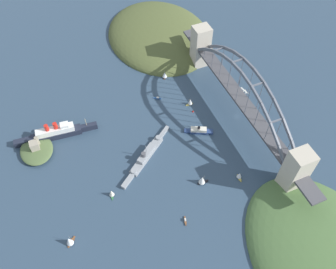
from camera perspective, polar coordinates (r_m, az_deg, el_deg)
ground_plane at (r=380.55m, az=11.22°, el=2.96°), size 1400.00×1400.00×0.00m
harbor_arch_bridge at (r=360.97m, az=11.88°, el=5.77°), size 250.24×18.99×65.54m
headland_west_shore at (r=322.98m, az=25.32°, el=-18.77°), size 166.07×119.08×26.59m
headland_east_shore at (r=476.02m, az=-1.14°, el=15.74°), size 162.45×130.53×31.98m
ocean_liner at (r=369.10m, az=-17.92°, el=0.26°), size 13.96×83.36×19.94m
naval_cruiser at (r=339.14m, az=-3.58°, el=-3.41°), size 53.19×67.89×17.36m
harbor_ferry_steamer at (r=358.85m, az=5.06°, el=0.66°), size 17.35×28.78×8.22m
fort_island_mid_harbor at (r=365.26m, az=-20.73°, el=-2.30°), size 38.24×31.62×15.74m
seaplane_taxiing_near_bridge at (r=404.87m, az=12.30°, el=6.89°), size 11.81×8.03×4.87m
small_boat_0 at (r=319.57m, az=-9.23°, el=-9.42°), size 8.38×5.46×9.33m
small_boat_1 at (r=382.25m, az=3.66°, el=5.38°), size 4.68×8.40×9.55m
small_boat_2 at (r=306.60m, az=-15.85°, el=-16.41°), size 9.23×8.97×11.91m
small_boat_3 at (r=390.43m, az=-1.73°, el=5.98°), size 5.67×7.96×2.36m
small_boat_4 at (r=412.66m, az=-0.54°, el=9.75°), size 9.30×7.36×9.01m
small_boat_5 at (r=331.62m, az=11.61°, el=-6.58°), size 8.07×4.66×8.68m
small_boat_6 at (r=322.32m, az=5.62°, el=-7.41°), size 5.91×10.73×11.87m
small_boat_7 at (r=308.03m, az=2.85°, el=-13.89°), size 8.34×3.48×2.50m
channel_marker_buoy at (r=377.68m, az=4.11°, el=3.86°), size 2.20×2.20×2.75m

